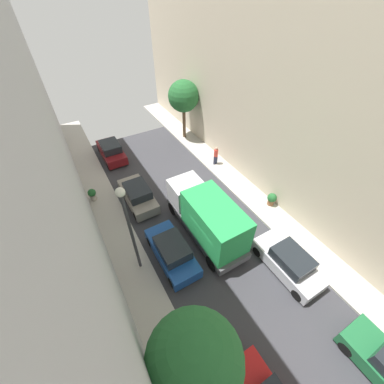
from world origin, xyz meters
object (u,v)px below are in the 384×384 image
delivery_truck (207,217)px  lamp_post (128,222)px  pedestrian (216,155)px  parked_car_left_4 (111,151)px  street_tree_1 (184,97)px  parked_car_left_3 (138,195)px  parked_car_left_2 (172,251)px  potted_plant_2 (92,194)px  parked_car_right_2 (288,262)px  street_tree_0 (194,360)px  potted_plant_1 (272,199)px

delivery_truck → lamp_post: (-4.60, -0.06, 2.33)m
pedestrian → parked_car_left_4: bearing=142.6°
parked_car_left_4 → street_tree_1: (7.55, -0.24, 3.59)m
lamp_post → parked_car_left_3: bearing=69.9°
parked_car_left_2 → lamp_post: bearing=167.4°
parked_car_left_4 → delivery_truck: size_ratio=0.64×
parked_car_left_4 → pedestrian: bearing=-37.4°
parked_car_left_3 → potted_plant_2: parked_car_left_3 is taller
parked_car_left_4 → parked_car_right_2: (5.40, -16.39, 0.00)m
parked_car_left_3 → street_tree_0: street_tree_0 is taller
parked_car_left_2 → pedestrian: size_ratio=2.44×
street_tree_0 → potted_plant_2: (-0.86, 13.41, -3.76)m
parked_car_left_4 → potted_plant_2: size_ratio=4.35×
street_tree_0 → pedestrian: bearing=52.4°
street_tree_1 → potted_plant_2: 12.03m
parked_car_left_2 → parked_car_left_3: size_ratio=1.00×
potted_plant_2 → lamp_post: 7.87m
parked_car_right_2 → potted_plant_2: (-8.29, 11.42, -0.04)m
potted_plant_1 → potted_plant_2: size_ratio=1.05×
potted_plant_1 → lamp_post: 10.72m
street_tree_1 → parked_car_left_4: bearing=178.2°
potted_plant_1 → potted_plant_2: 13.24m
delivery_truck → parked_car_right_2: bearing=-58.8°
parked_car_left_4 → potted_plant_2: parked_car_left_4 is taller
parked_car_right_2 → pedestrian: pedestrian is taller
lamp_post → delivery_truck: bearing=0.7°
parked_car_left_2 → pedestrian: (7.62, 6.58, 0.35)m
parked_car_left_3 → parked_car_right_2: 11.00m
parked_car_right_2 → pedestrian: 10.80m
street_tree_1 → potted_plant_2: bearing=-155.6°
parked_car_left_4 → parked_car_right_2: same height
parked_car_left_2 → lamp_post: 3.92m
parked_car_right_2 → potted_plant_2: 14.11m
potted_plant_1 → potted_plant_2: (-11.16, 7.12, -0.04)m
parked_car_left_2 → potted_plant_1: size_ratio=4.15×
parked_car_left_2 → street_tree_0: size_ratio=0.72×
lamp_post → street_tree_1: bearing=51.2°
street_tree_0 → lamp_post: (0.13, 6.39, -0.32)m
parked_car_left_4 → street_tree_1: size_ratio=0.75×
parked_car_left_3 → delivery_truck: 5.89m
parked_car_left_4 → delivery_truck: bearing=-77.3°
parked_car_right_2 → potted_plant_1: parked_car_right_2 is taller
potted_plant_1 → potted_plant_2: potted_plant_1 is taller
parked_car_left_3 → parked_car_left_4: 6.81m
parked_car_left_4 → pedestrian: pedestrian is taller
parked_car_left_3 → potted_plant_1: bearing=-32.6°
street_tree_0 → parked_car_left_4: bearing=83.7°
parked_car_left_3 → delivery_truck: delivery_truck is taller
delivery_truck → lamp_post: lamp_post is taller
parked_car_left_2 → street_tree_1: bearing=58.2°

